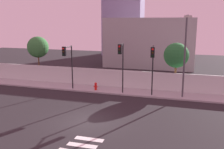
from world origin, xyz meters
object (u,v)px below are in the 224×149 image
at_px(roadside_tree_midleft, 176,55).
at_px(traffic_light_left, 121,58).
at_px(roadside_tree_leftmost, 38,47).
at_px(traffic_light_center, 68,58).
at_px(traffic_light_right, 153,60).
at_px(street_lamp_curbside, 185,50).
at_px(fire_hydrant, 96,86).

bearing_deg(roadside_tree_midleft, traffic_light_left, -140.70).
xyz_separation_m(traffic_light_left, roadside_tree_leftmost, (-11.32, 3.91, 0.28)).
relative_size(traffic_light_center, traffic_light_right, 0.95).
xyz_separation_m(traffic_light_left, street_lamp_curbside, (5.66, 0.42, 0.85)).
bearing_deg(roadside_tree_midleft, roadside_tree_leftmost, 180.00).
bearing_deg(street_lamp_curbside, traffic_light_center, -176.66).
bearing_deg(fire_hydrant, roadside_tree_midleft, 23.87).
xyz_separation_m(street_lamp_curbside, roadside_tree_midleft, (-0.88, 3.49, -0.93)).
relative_size(fire_hydrant, roadside_tree_midleft, 0.16).
bearing_deg(fire_hydrant, traffic_light_right, -9.03).
xyz_separation_m(traffic_light_center, fire_hydrant, (2.60, 0.79, -2.82)).
bearing_deg(roadside_tree_midleft, traffic_light_right, -113.21).
relative_size(traffic_light_right, fire_hydrant, 6.08).
height_order(street_lamp_curbside, roadside_tree_leftmost, street_lamp_curbside).
relative_size(traffic_light_center, street_lamp_curbside, 0.60).
distance_m(traffic_light_left, traffic_light_right, 2.98).
bearing_deg(traffic_light_right, street_lamp_curbside, 15.78).
bearing_deg(traffic_light_center, roadside_tree_leftmost, 145.18).
relative_size(fire_hydrant, roadside_tree_leftmost, 0.15).
relative_size(traffic_light_center, fire_hydrant, 5.77).
height_order(traffic_light_center, traffic_light_right, traffic_light_right).
bearing_deg(traffic_light_left, roadside_tree_midleft, 39.30).
bearing_deg(traffic_light_right, traffic_light_left, 173.42).
relative_size(traffic_light_center, roadside_tree_midleft, 0.92).
bearing_deg(fire_hydrant, traffic_light_left, -11.60).
bearing_deg(traffic_light_center, traffic_light_right, -0.83).
height_order(traffic_light_left, fire_hydrant, traffic_light_left).
xyz_separation_m(traffic_light_right, street_lamp_curbside, (2.71, 0.76, 0.88)).
bearing_deg(traffic_light_right, traffic_light_center, 179.17).
xyz_separation_m(traffic_light_right, roadside_tree_midleft, (1.82, 4.25, -0.05)).
bearing_deg(traffic_light_center, street_lamp_curbside, 3.34).
xyz_separation_m(traffic_light_left, fire_hydrant, (-2.78, 0.57, -3.03)).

